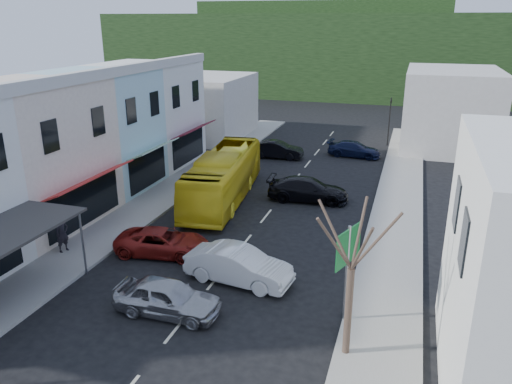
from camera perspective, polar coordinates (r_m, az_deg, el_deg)
name	(u,v)px	position (r m, az deg, el deg)	size (l,w,h in m)	color
ground	(216,278)	(23.21, -4.55, -9.81)	(120.00, 120.00, 0.00)	black
sidewalk_left	(169,192)	(34.43, -9.93, -0.02)	(3.00, 52.00, 0.15)	gray
sidewalk_right	(396,217)	(30.83, 15.75, -2.79)	(3.00, 52.00, 0.15)	gray
shopfront_row	(50,148)	(32.09, -22.45, 4.69)	(8.25, 30.00, 8.00)	white
distant_block_left	(205,106)	(50.53, -5.87, 9.70)	(8.00, 10.00, 6.00)	#B7B2A8
distant_block_right	(450,108)	(49.45, 21.29, 8.89)	(8.00, 12.00, 7.00)	#B7B2A8
hillside	(359,49)	(84.47, 11.69, 15.73)	(80.00, 26.00, 14.00)	black
bus	(224,177)	(32.31, -3.72, 1.71)	(2.50, 11.60, 3.10)	yellow
car_silver	(167,298)	(20.61, -10.10, -11.86)	(1.80, 4.40, 1.40)	#A4A4A9
car_white	(239,268)	(22.57, -2.00, -8.62)	(1.80, 4.40, 1.40)	silver
car_red	(163,241)	(25.51, -10.63, -5.54)	(1.90, 4.60, 1.40)	maroon
car_black_near	(308,190)	(32.55, 5.96, 0.20)	(1.84, 4.50, 1.40)	black
car_black_far	(277,150)	(42.53, 2.39, 4.82)	(1.80, 4.40, 1.40)	black
car_navy_far	(354,149)	(43.77, 11.17, 4.89)	(1.84, 4.50, 1.40)	black
pedestrian_left	(62,235)	(26.78, -21.26, -4.66)	(0.60, 0.40, 1.70)	black
direction_sign	(347,276)	(19.44, 10.31, -9.37)	(0.82, 1.79, 4.07)	#105623
street_tree	(351,269)	(16.96, 10.84, -8.61)	(2.35, 2.35, 6.82)	#3B2A21
traffic_signal	(389,122)	(48.20, 14.99, 7.76)	(0.45, 0.90, 4.46)	black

